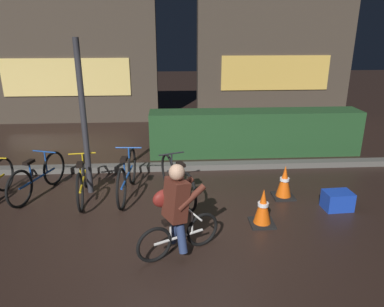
% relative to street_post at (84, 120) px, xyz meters
% --- Properties ---
extents(ground_plane, '(40.00, 40.00, 0.00)m').
position_rel_street_post_xyz_m(ground_plane, '(1.59, -1.20, -1.33)').
color(ground_plane, black).
extents(sidewalk_curb, '(12.00, 0.24, 0.12)m').
position_rel_street_post_xyz_m(sidewalk_curb, '(1.59, 1.00, -1.27)').
color(sidewalk_curb, '#56544F').
rests_on(sidewalk_curb, ground).
extents(hedge_row, '(4.80, 0.70, 1.02)m').
position_rel_street_post_xyz_m(hedge_row, '(3.39, 1.90, -0.82)').
color(hedge_row, '#214723').
rests_on(hedge_row, ground).
extents(storefront_left, '(5.35, 0.54, 4.27)m').
position_rel_street_post_xyz_m(storefront_left, '(-1.60, 5.30, 0.80)').
color(storefront_left, '#42382D').
rests_on(storefront_left, ground).
extents(storefront_right, '(5.04, 0.54, 4.30)m').
position_rel_street_post_xyz_m(storefront_right, '(4.88, 6.00, 0.81)').
color(storefront_right, '#42382D').
rests_on(storefront_right, ground).
extents(street_post, '(0.10, 0.10, 2.65)m').
position_rel_street_post_xyz_m(street_post, '(0.00, 0.00, 0.00)').
color(street_post, '#2D2D33').
rests_on(street_post, ground).
extents(parked_bike_left_mid, '(0.56, 1.51, 0.73)m').
position_rel_street_post_xyz_m(parked_bike_left_mid, '(-0.87, -0.06, -1.00)').
color(parked_bike_left_mid, black).
rests_on(parked_bike_left_mid, ground).
extents(parked_bike_center_left, '(0.46, 1.59, 0.73)m').
position_rel_street_post_xyz_m(parked_bike_center_left, '(-0.06, -0.24, -0.99)').
color(parked_bike_center_left, black).
rests_on(parked_bike_center_left, ground).
extents(parked_bike_center_right, '(0.46, 1.71, 0.79)m').
position_rel_street_post_xyz_m(parked_bike_center_right, '(0.68, -0.15, -0.97)').
color(parked_bike_center_right, black).
rests_on(parked_bike_center_right, ground).
extents(parked_bike_right_mid, '(0.60, 1.52, 0.74)m').
position_rel_street_post_xyz_m(parked_bike_right_mid, '(1.55, -0.34, -0.99)').
color(parked_bike_right_mid, black).
rests_on(parked_bike_right_mid, ground).
extents(traffic_cone_near, '(0.36, 0.36, 0.57)m').
position_rel_street_post_xyz_m(traffic_cone_near, '(2.80, -1.30, -1.05)').
color(traffic_cone_near, black).
rests_on(traffic_cone_near, ground).
extents(traffic_cone_far, '(0.36, 0.36, 0.58)m').
position_rel_street_post_xyz_m(traffic_cone_far, '(3.39, -0.42, -1.05)').
color(traffic_cone_far, black).
rests_on(traffic_cone_far, ground).
extents(blue_crate, '(0.46, 0.35, 0.30)m').
position_rel_street_post_xyz_m(blue_crate, '(4.13, -0.90, -1.18)').
color(blue_crate, '#193DB7').
rests_on(blue_crate, ground).
extents(cyclist, '(1.08, 0.59, 1.25)m').
position_rel_street_post_xyz_m(cyclist, '(1.50, -1.96, -0.70)').
color(cyclist, black).
rests_on(cyclist, ground).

